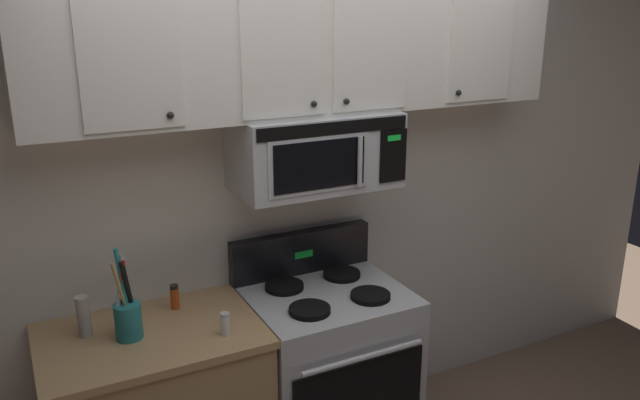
% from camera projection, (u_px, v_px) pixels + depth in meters
% --- Properties ---
extents(back_wall, '(5.20, 0.10, 2.70)m').
position_uv_depth(back_wall, '(293.00, 184.00, 3.24)').
color(back_wall, silver).
rests_on(back_wall, ground_plane).
extents(stove_range, '(0.76, 0.69, 1.12)m').
position_uv_depth(stove_range, '(326.00, 371.00, 3.19)').
color(stove_range, '#B7BABF').
rests_on(stove_range, ground_plane).
extents(over_range_microwave, '(0.76, 0.43, 0.35)m').
position_uv_depth(over_range_microwave, '(315.00, 151.00, 2.96)').
color(over_range_microwave, '#B7BABF').
extents(upper_cabinets, '(2.50, 0.36, 0.55)m').
position_uv_depth(upper_cabinets, '(312.00, 52.00, 2.86)').
color(upper_cabinets, white).
extents(utensil_crock_teal, '(0.11, 0.12, 0.39)m').
position_uv_depth(utensil_crock_teal, '(127.00, 315.00, 2.63)').
color(utensil_crock_teal, teal).
rests_on(utensil_crock_teal, counter_segment).
extents(salt_shaker, '(0.04, 0.04, 0.10)m').
position_uv_depth(salt_shaker, '(225.00, 324.00, 2.67)').
color(salt_shaker, white).
rests_on(salt_shaker, counter_segment).
extents(pepper_mill, '(0.06, 0.06, 0.18)m').
position_uv_depth(pepper_mill, '(84.00, 317.00, 2.64)').
color(pepper_mill, '#B7B2A8').
rests_on(pepper_mill, counter_segment).
extents(spice_jar, '(0.04, 0.04, 0.12)m').
position_uv_depth(spice_jar, '(175.00, 297.00, 2.89)').
color(spice_jar, '#C64C19').
rests_on(spice_jar, counter_segment).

